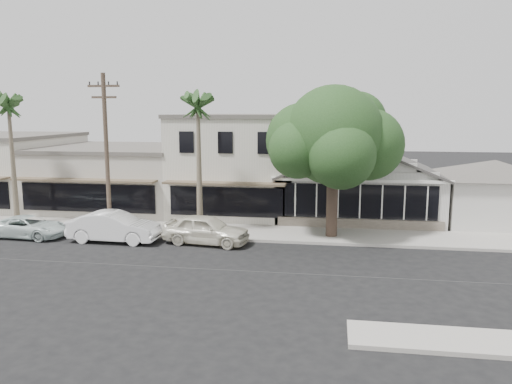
% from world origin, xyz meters
% --- Properties ---
extents(ground, '(140.00, 140.00, 0.00)m').
position_xyz_m(ground, '(0.00, 0.00, 0.00)').
color(ground, black).
rests_on(ground, ground).
extents(sidewalk_north, '(90.00, 3.50, 0.15)m').
position_xyz_m(sidewalk_north, '(-8.00, 6.75, 0.07)').
color(sidewalk_north, '#9E9991').
rests_on(sidewalk_north, ground).
extents(corner_shop, '(10.40, 8.60, 5.10)m').
position_xyz_m(corner_shop, '(5.00, 12.47, 2.62)').
color(corner_shop, silver).
rests_on(corner_shop, ground).
extents(side_cottage, '(6.00, 6.00, 3.00)m').
position_xyz_m(side_cottage, '(13.20, 11.50, 1.50)').
color(side_cottage, silver).
rests_on(side_cottage, ground).
extents(row_building_near, '(8.00, 10.00, 6.50)m').
position_xyz_m(row_building_near, '(-3.00, 13.50, 3.25)').
color(row_building_near, silver).
rests_on(row_building_near, ground).
extents(row_building_midnear, '(10.00, 10.00, 4.20)m').
position_xyz_m(row_building_midnear, '(-12.00, 13.50, 2.10)').
color(row_building_midnear, '#BBB4A8').
rests_on(row_building_midnear, ground).
extents(utility_pole, '(1.80, 0.24, 9.00)m').
position_xyz_m(utility_pole, '(-9.00, 5.20, 4.79)').
color(utility_pole, brown).
rests_on(utility_pole, ground).
extents(car_0, '(4.80, 2.44, 1.56)m').
position_xyz_m(car_0, '(-3.14, 4.20, 0.78)').
color(car_0, silver).
rests_on(car_0, ground).
extents(car_1, '(4.95, 1.82, 1.62)m').
position_xyz_m(car_1, '(-8.14, 3.89, 0.81)').
color(car_1, white).
rests_on(car_1, ground).
extents(car_2, '(4.41, 2.23, 1.20)m').
position_xyz_m(car_2, '(-13.25, 4.02, 0.60)').
color(car_2, silver).
rests_on(car_2, ground).
extents(shade_tree, '(7.54, 6.81, 8.36)m').
position_xyz_m(shade_tree, '(3.33, 6.64, 5.50)').
color(shade_tree, '#4E3A2F').
rests_on(shade_tree, ground).
extents(palm_east, '(2.54, 2.54, 8.38)m').
position_xyz_m(palm_east, '(-3.94, 5.90, 7.20)').
color(palm_east, '#726651').
rests_on(palm_east, ground).
extents(palm_mid, '(3.04, 3.04, 8.37)m').
position_xyz_m(palm_mid, '(-15.57, 6.37, 7.22)').
color(palm_mid, '#726651').
rests_on(palm_mid, ground).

